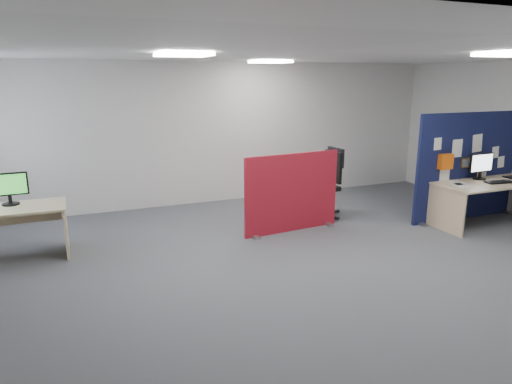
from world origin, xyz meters
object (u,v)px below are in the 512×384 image
object	(u,v)px
monitor_main	(481,165)
second_desk	(10,221)
red_divider	(292,194)
main_desk	(488,191)
navy_divider	(468,167)
office_chair	(327,179)
monitor_second	(9,187)

from	to	relation	value
monitor_main	second_desk	distance (m)	7.32
second_desk	red_divider	bearing A→B (deg)	-5.36
main_desk	monitor_main	size ratio (longest dim) A/B	3.82
navy_divider	monitor_main	world-z (taller)	navy_divider
second_desk	office_chair	xyz separation A→B (m)	(4.99, 0.15, 0.13)
navy_divider	monitor_main	distance (m)	0.21
navy_divider	office_chair	bearing A→B (deg)	153.96
navy_divider	office_chair	xyz separation A→B (m)	(-2.16, 1.05, -0.25)
red_divider	monitor_second	distance (m)	4.06
main_desk	monitor_second	bearing A→B (deg)	169.19
monitor_second	main_desk	bearing A→B (deg)	-13.03
main_desk	monitor_main	xyz separation A→B (m)	(-0.03, 0.17, 0.41)
main_desk	monitor_second	distance (m)	7.37
main_desk	second_desk	distance (m)	7.37
navy_divider	second_desk	xyz separation A→B (m)	(-7.14, 0.90, -0.38)
main_desk	monitor_main	bearing A→B (deg)	100.61
main_desk	monitor_main	world-z (taller)	monitor_main
monitor_main	red_divider	distance (m)	3.28
red_divider	office_chair	world-z (taller)	red_divider
navy_divider	monitor_main	xyz separation A→B (m)	(0.08, -0.18, 0.06)
navy_divider	main_desk	size ratio (longest dim) A/B	1.15
navy_divider	office_chair	distance (m)	2.41
navy_divider	red_divider	size ratio (longest dim) A/B	1.33
main_desk	red_divider	distance (m)	3.34
main_desk	office_chair	distance (m)	2.67
navy_divider	main_desk	distance (m)	0.51
navy_divider	office_chair	size ratio (longest dim) A/B	1.88
main_desk	second_desk	size ratio (longest dim) A/B	1.36
main_desk	red_divider	size ratio (longest dim) A/B	1.16
monitor_main	monitor_second	world-z (taller)	monitor_main
second_desk	monitor_second	bearing A→B (deg)	77.33
second_desk	office_chair	size ratio (longest dim) A/B	1.21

